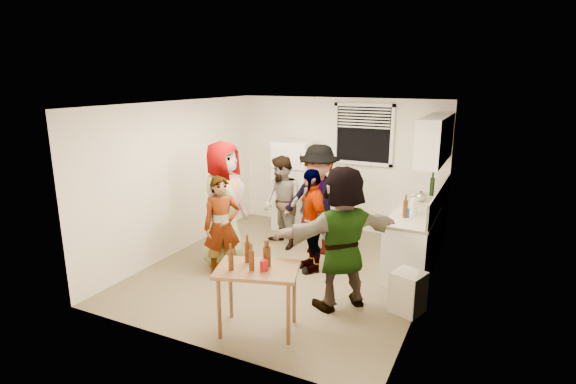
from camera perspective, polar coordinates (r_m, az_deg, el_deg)
The scene contains 23 objects.
room at distance 6.97m, azimuth -0.01°, elevation -9.83°, with size 4.00×4.50×2.50m, color white, non-canonical shape.
window at distance 8.33m, azimuth 9.54°, elevation 7.22°, with size 1.12×0.10×1.06m, color white, non-canonical shape.
refrigerator at distance 8.62m, azimuth 0.96°, elevation 0.89°, with size 0.70×0.70×1.70m, color white.
counter_lower at distance 7.37m, azimuth 16.07°, elevation -5.46°, with size 0.60×2.20×0.86m, color white.
countertop at distance 7.23m, azimuth 16.32°, elevation -2.10°, with size 0.64×2.22×0.04m, color beige.
backsplash at distance 7.14m, azimuth 18.67°, elevation -0.82°, with size 0.03×2.20×0.36m, color beige.
upper_cabinets at distance 7.19m, azimuth 18.22°, elevation 6.40°, with size 0.34×1.60×0.70m, color white.
kettle at distance 7.60m, azimuth 16.46°, elevation -1.16°, with size 0.23×0.19×0.19m, color silver, non-canonical shape.
paper_towel at distance 6.89m, azimuth 15.64°, elevation -2.70°, with size 0.11×0.11×0.24m, color white.
wine_bottle at distance 8.04m, azimuth 17.74°, elevation -0.42°, with size 0.08×0.08×0.31m, color black.
beer_bottle_counter at distance 6.68m, azimuth 14.60°, elevation -3.14°, with size 0.07×0.07×0.25m, color #47230C.
blue_cup at distance 6.72m, azimuth 14.73°, elevation -3.07°, with size 0.10×0.10×0.13m, color #0B48BB.
picture_frame at distance 7.41m, azimuth 18.36°, elevation -1.16°, with size 0.02×0.16×0.13m, color gold.
trash_bin at distance 5.92m, azimuth 14.97°, elevation -12.31°, with size 0.36×0.36×0.53m, color silver.
serving_table at distance 5.49m, azimuth -3.77°, elevation -17.03°, with size 0.92×0.61×0.78m, color brown, non-canonical shape.
beer_bottle_table at distance 5.29m, azimuth -5.15°, elevation -8.85°, with size 0.06×0.06×0.24m, color #47230C.
red_cup at distance 5.07m, azimuth -3.06°, elevation -9.90°, with size 0.09×0.09×0.12m, color #A30D11.
guest_grey at distance 7.30m, azimuth -7.87°, elevation -8.82°, with size 0.95×1.94×0.62m, color gray.
guest_stripe at distance 6.91m, azimuth -8.16°, elevation -10.23°, with size 0.54×1.49×0.36m, color #141933.
guest_back_left at distance 7.87m, azimuth -0.73°, elevation -6.92°, with size 0.77×1.59×0.60m, color #4F3728.
guest_back_right at distance 7.65m, azimuth 3.80°, elevation -7.59°, with size 1.18×1.82×0.68m, color #434349.
guest_black at distance 7.00m, azimuth 2.92°, elevation -9.75°, with size 0.92×1.57×0.38m, color black.
guest_orange at distance 6.03m, azimuth 6.63°, elevation -14.03°, with size 1.71×1.84×0.54m, color #E99B5F.
Camera 1 is at (2.78, -5.72, 2.86)m, focal length 28.00 mm.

